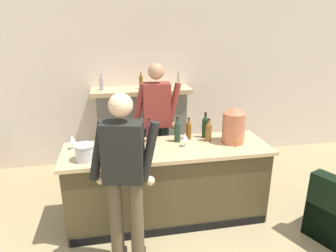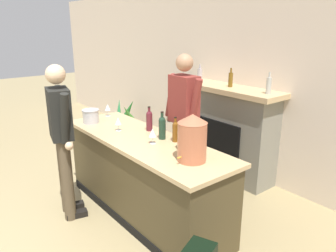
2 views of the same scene
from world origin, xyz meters
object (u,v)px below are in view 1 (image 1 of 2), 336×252
Objects in this scene: person_bartender at (157,124)px; ice_bucket_steel at (85,152)px; wine_bottle_cabernet_heavy at (189,130)px; wine_glass_mid_counter at (185,137)px; wine_glass_back_row at (132,143)px; wine_bottle_burgundy_dark at (209,131)px; wine_bottle_rose_blush at (177,131)px; copper_dispenser at (234,125)px; person_customer at (125,178)px; wine_bottle_riesling_slim at (149,131)px; wine_glass_front_left at (72,139)px; wine_bottle_merlot_tall at (205,126)px; fireplace_stone at (142,127)px.

ice_bucket_steel is (-0.89, -0.81, 0.01)m from person_bartender.
wine_glass_mid_counter is (-0.10, -0.23, -0.01)m from wine_bottle_cabernet_heavy.
wine_glass_back_row is (0.51, 0.11, 0.03)m from ice_bucket_steel.
wine_bottle_burgundy_dark is 1.74× the size of wine_glass_back_row.
wine_bottle_rose_blush reaches higher than wine_glass_mid_counter.
copper_dispenser reaches higher than wine_bottle_cabernet_heavy.
ice_bucket_steel is (-1.73, -0.18, -0.14)m from copper_dispenser.
wine_glass_back_row is (0.13, 0.64, 0.08)m from person_customer.
wine_bottle_rose_blush is (-0.65, 0.16, -0.09)m from copper_dispenser.
wine_bottle_burgundy_dark reaches higher than ice_bucket_steel.
wine_bottle_riesling_slim is 0.95× the size of wine_bottle_rose_blush.
person_bartender is at bearing 129.28° from wine_bottle_cabernet_heavy.
person_customer is at bearing -152.04° from copper_dispenser.
ice_bucket_steel is 1.29m from wine_bottle_cabernet_heavy.
wine_bottle_burgundy_dark is at bearing -1.78° from wine_glass_front_left.
copper_dispenser is at bearing 27.96° from person_customer.
wine_glass_mid_counter is (0.74, 0.70, 0.08)m from person_customer.
ice_bucket_steel reaches higher than wine_glass_back_row.
wine_bottle_merlot_tall is at bearing -35.54° from person_bartender.
fireplace_stone is at bearing 95.88° from person_bartender.
fireplace_stone reaches higher than wine_bottle_merlot_tall.
fireplace_stone is 1.78m from wine_glass_front_left.
wine_bottle_merlot_tall reaches higher than wine_bottle_burgundy_dark.
wine_glass_front_left is at bearing -155.86° from person_bartender.
person_bartender reaches higher than wine_glass_back_row.
wine_bottle_merlot_tall is at bearing 41.59° from person_customer.
copper_dispenser is 1.90m from wine_glass_front_left.
person_bartender is at bearing -84.12° from fireplace_stone.
wine_bottle_burgundy_dark is (-0.28, 0.11, -0.10)m from copper_dispenser.
wine_glass_mid_counter is (-0.32, -0.24, -0.03)m from wine_bottle_merlot_tall.
copper_dispenser is 2.70× the size of wine_glass_mid_counter.
wine_bottle_riesling_slim is 0.90m from wine_glass_front_left.
wine_bottle_burgundy_dark is 1.61m from wine_glass_front_left.
person_customer is 8.25× the size of ice_bucket_steel.
person_bartender is 1.15m from wine_glass_front_left.
copper_dispenser is at bearing -37.02° from person_bartender.
copper_dispenser is at bearing -21.30° from wine_bottle_burgundy_dark.
copper_dispenser reaches higher than wine_bottle_merlot_tall.
person_bartender is 0.44m from wine_bottle_riesling_slim.
wine_bottle_riesling_slim is at bearing 52.04° from wine_glass_back_row.
fireplace_stone is 9.54× the size of wine_glass_front_left.
wine_bottle_riesling_slim is 0.71m from wine_bottle_merlot_tall.
person_customer is at bearing -138.41° from wine_bottle_merlot_tall.
person_bartender is 1.20m from ice_bucket_steel.
wine_bottle_burgundy_dark is at bearing -43.03° from person_bartender.
wine_glass_mid_counter is at bearing -142.89° from wine_bottle_merlot_tall.
copper_dispenser is at bearing -39.80° from wine_bottle_merlot_tall.
wine_bottle_burgundy_dark is at bearing 37.51° from person_customer.
person_customer reaches higher than wine_bottle_burgundy_dark.
wine_bottle_rose_blush is 1.88× the size of wine_glass_mid_counter.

